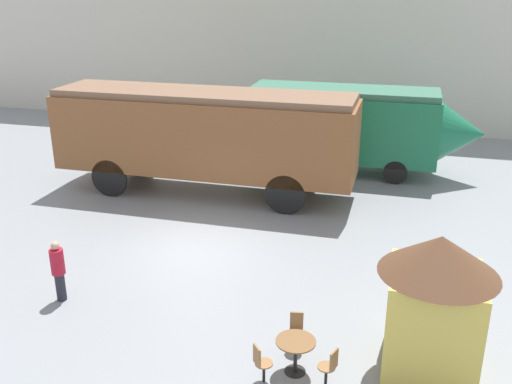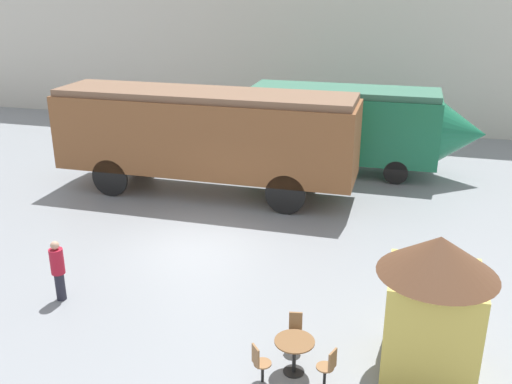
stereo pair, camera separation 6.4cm
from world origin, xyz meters
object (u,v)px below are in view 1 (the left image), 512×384
Objects in this scene: cafe_table_near at (296,348)px; cafe_chair_0 at (261,361)px; streamlined_locomotive at (360,125)px; passenger_coach_wooden at (204,132)px; ticket_kiosk at (435,297)px; visitor_person at (58,269)px.

cafe_chair_0 reaches higher than cafe_table_near.
cafe_chair_0 is at bearing -92.20° from streamlined_locomotive.
cafe_table_near is (5.30, -9.40, -1.76)m from passenger_coach_wooden.
streamlined_locomotive is at bearing 37.53° from passenger_coach_wooden.
streamlined_locomotive reaches higher than cafe_chair_0.
streamlined_locomotive is 13.49m from cafe_table_near.
streamlined_locomotive is at bearing 102.01° from ticket_kiosk.
cafe_chair_0 is 3.67m from ticket_kiosk.
cafe_chair_0 is at bearing -64.64° from passenger_coach_wooden.
passenger_coach_wooden is 10.93m from cafe_table_near.
ticket_kiosk is at bearing -17.13° from cafe_chair_0.
ticket_kiosk is at bearing -47.27° from passenger_coach_wooden.
streamlined_locomotive is at bearing 47.87° from cafe_chair_0.
ticket_kiosk is (8.82, -0.40, 0.80)m from visitor_person.
passenger_coach_wooden reaches higher than visitor_person.
visitor_person is at bearing 168.69° from cafe_table_near.
passenger_coach_wooden is at bearing 75.43° from cafe_chair_0.
streamlined_locomotive is 0.85× the size of passenger_coach_wooden.
passenger_coach_wooden is 13.38× the size of cafe_table_near.
visitor_person reaches higher than cafe_chair_0.
ticket_kiosk is (2.61, 0.85, 1.09)m from cafe_table_near.
cafe_table_near is at bearing -162.02° from ticket_kiosk.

